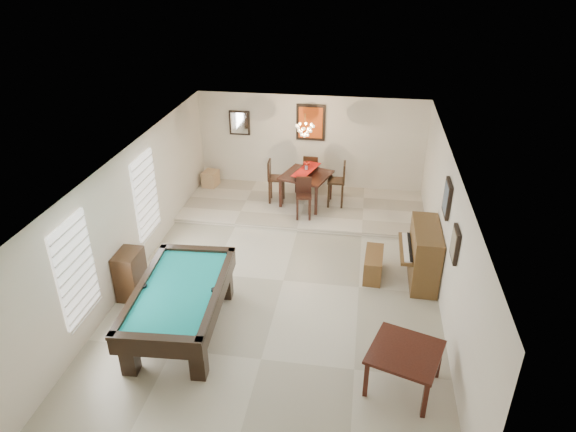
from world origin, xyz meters
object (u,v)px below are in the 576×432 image
(square_table, at_px, (403,368))
(dining_chair_east, at_px, (336,184))
(dining_chair_south, at_px, (304,199))
(upright_piano, at_px, (417,254))
(corner_bench, at_px, (211,178))
(dining_chair_west, at_px, (277,181))
(piano_bench, at_px, (373,264))
(flower_vase, at_px, (306,165))
(dining_table, at_px, (306,187))
(pool_table, at_px, (181,310))
(dining_chair_north, at_px, (311,173))
(chandelier, at_px, (305,126))
(apothecary_chest, at_px, (130,274))

(square_table, bearing_deg, dining_chair_east, 103.80)
(square_table, distance_m, dining_chair_south, 5.46)
(upright_piano, bearing_deg, corner_bench, 145.99)
(dining_chair_south, relative_size, dining_chair_west, 0.90)
(piano_bench, bearing_deg, corner_bench, 141.27)
(piano_bench, distance_m, flower_vase, 3.47)
(piano_bench, height_order, dining_table, dining_table)
(dining_table, relative_size, flower_vase, 4.70)
(dining_chair_west, distance_m, corner_bench, 2.11)
(upright_piano, bearing_deg, pool_table, -151.26)
(flower_vase, relative_size, dining_chair_north, 0.23)
(pool_table, height_order, square_table, pool_table)
(square_table, height_order, dining_table, dining_table)
(pool_table, distance_m, upright_piano, 4.64)
(pool_table, relative_size, upright_piano, 1.88)
(flower_vase, distance_m, corner_bench, 2.92)
(dining_chair_south, height_order, chandelier, chandelier)
(piano_bench, height_order, corner_bench, corner_bench)
(pool_table, relative_size, chandelier, 4.36)
(apothecary_chest, height_order, dining_chair_east, dining_chair_east)
(flower_vase, bearing_deg, dining_chair_west, -179.47)
(apothecary_chest, relative_size, dining_table, 0.84)
(upright_piano, distance_m, corner_bench, 6.36)
(pool_table, relative_size, dining_table, 2.37)
(dining_table, height_order, corner_bench, dining_table)
(dining_chair_south, bearing_deg, dining_table, 85.24)
(flower_vase, bearing_deg, pool_table, -106.55)
(piano_bench, height_order, chandelier, chandelier)
(dining_table, xyz_separation_m, chandelier, (-0.04, -0.14, 1.62))
(dining_chair_north, bearing_deg, square_table, 110.59)
(apothecary_chest, xyz_separation_m, corner_bench, (0.10, 4.93, -0.14))
(pool_table, bearing_deg, apothecary_chest, 143.14)
(apothecary_chest, bearing_deg, dining_chair_west, 64.09)
(apothecary_chest, height_order, corner_bench, apothecary_chest)
(dining_chair_south, height_order, dining_chair_north, dining_chair_north)
(dining_chair_north, bearing_deg, piano_bench, 117.41)
(dining_chair_south, height_order, dining_chair_west, dining_chair_west)
(pool_table, bearing_deg, chandelier, 69.79)
(dining_chair_east, xyz_separation_m, corner_bench, (-3.46, 0.68, -0.36))
(square_table, distance_m, dining_chair_west, 6.51)
(apothecary_chest, height_order, flower_vase, flower_vase)
(pool_table, xyz_separation_m, dining_chair_north, (1.56, 5.86, 0.20))
(upright_piano, height_order, dining_chair_south, upright_piano)
(dining_table, bearing_deg, square_table, -69.44)
(dining_table, distance_m, chandelier, 1.63)
(dining_table, bearing_deg, flower_vase, 90.00)
(dining_chair_west, bearing_deg, flower_vase, -93.04)
(flower_vase, relative_size, dining_chair_east, 0.21)
(piano_bench, xyz_separation_m, flower_vase, (-1.73, 2.87, 0.90))
(upright_piano, relative_size, dining_table, 1.26)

